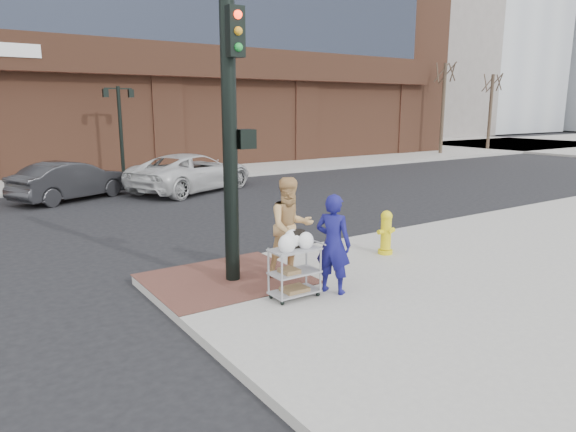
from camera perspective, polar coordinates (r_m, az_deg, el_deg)
ground at (r=9.20m, az=-0.95°, el=-8.71°), size 220.00×220.00×0.00m
sidewalk_far at (r=42.94m, az=-10.32°, el=7.55°), size 65.00×36.00×0.15m
brick_curb_ramp at (r=9.60m, az=-6.94°, el=-6.90°), size 2.80×2.40×0.01m
filler_block at (r=63.83m, az=11.19°, el=16.94°), size 14.00×20.00×18.00m
bare_tree_a at (r=37.34m, az=17.13°, el=16.11°), size 1.80×1.80×7.20m
bare_tree_b at (r=42.37m, az=21.86°, el=14.60°), size 1.80×1.80×6.70m
lamp_post at (r=24.17m, az=-18.15°, el=9.91°), size 1.32×0.22×4.00m
traffic_signal_pole at (r=9.04m, az=-6.29°, el=9.27°), size 0.61×0.51×5.00m
woman_blue at (r=8.65m, az=5.04°, el=-3.10°), size 0.65×0.74×1.71m
pedestrian_tan at (r=9.49m, az=0.30°, el=-1.24°), size 1.01×0.84×1.85m
sedan_dark at (r=19.84m, az=-22.90°, el=3.64°), size 4.44×3.09×1.39m
minivan_white at (r=20.60m, az=-10.61°, el=4.80°), size 5.90×4.45×1.49m
utility_cart at (r=8.47m, az=0.74°, el=-5.77°), size 0.82×0.46×1.14m
fire_hydrant at (r=11.20m, az=10.83°, el=-1.74°), size 0.45×0.31×0.95m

